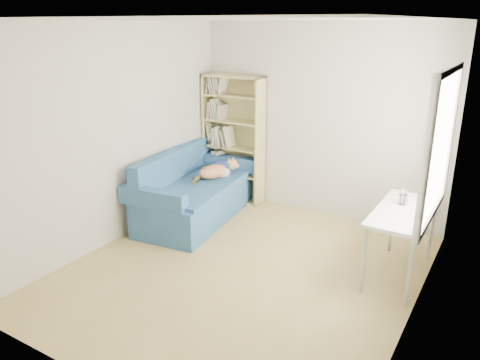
% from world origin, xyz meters
% --- Properties ---
extents(ground, '(4.00, 4.00, 0.00)m').
position_xyz_m(ground, '(0.00, 0.00, 0.00)').
color(ground, '#A28849').
rests_on(ground, ground).
extents(room_shell, '(3.54, 4.04, 2.62)m').
position_xyz_m(room_shell, '(0.10, 0.03, 1.64)').
color(room_shell, silver).
rests_on(room_shell, ground).
extents(sofa, '(1.14, 2.00, 0.93)m').
position_xyz_m(sofa, '(-1.32, 0.94, 0.35)').
color(sofa, navy).
rests_on(sofa, ground).
extents(bookshelf, '(0.93, 0.29, 1.86)m').
position_xyz_m(bookshelf, '(-1.26, 1.84, 0.86)').
color(bookshelf, tan).
rests_on(bookshelf, ground).
extents(desk, '(0.54, 1.17, 0.75)m').
position_xyz_m(desk, '(1.46, 0.78, 0.67)').
color(desk, silver).
rests_on(desk, ground).
extents(pen_cup, '(0.09, 0.09, 0.17)m').
position_xyz_m(pen_cup, '(1.41, 0.94, 0.81)').
color(pen_cup, white).
rests_on(pen_cup, desk).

